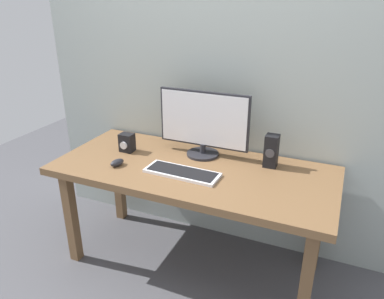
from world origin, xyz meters
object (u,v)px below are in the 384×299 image
keyboard_primary (182,172)px  audio_controller (127,143)px  monitor (204,123)px  mouse (117,163)px  speaker_right (271,151)px  desk (193,179)px

keyboard_primary → audio_controller: audio_controller is taller
monitor → keyboard_primary: (-0.01, -0.32, -0.21)m
mouse → speaker_right: bearing=38.3°
monitor → audio_controller: size_ratio=4.87×
keyboard_primary → mouse: mouse is taller
keyboard_primary → mouse: (-0.42, -0.06, 0.01)m
desk → monitor: size_ratio=2.87×
audio_controller → monitor: bearing=16.9°
desk → audio_controller: audio_controller is taller
keyboard_primary → speaker_right: (0.45, 0.32, 0.09)m
desk → keyboard_primary: (-0.02, -0.10, 0.09)m
monitor → mouse: monitor is taller
mouse → audio_controller: audio_controller is taller
speaker_right → audio_controller: bearing=-170.9°
monitor → speaker_right: monitor is taller
monitor → keyboard_primary: size_ratio=1.32×
monitor → audio_controller: monitor is taller
mouse → audio_controller: size_ratio=0.78×
monitor → audio_controller: (-0.49, -0.15, -0.16)m
mouse → audio_controller: (-0.07, 0.22, 0.04)m
keyboard_primary → mouse: 0.42m
monitor → speaker_right: 0.46m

